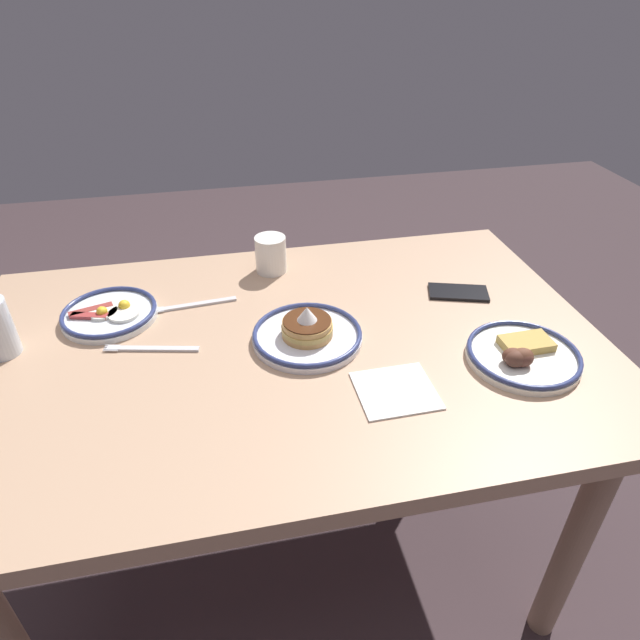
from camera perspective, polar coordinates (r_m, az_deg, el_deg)
The scene contains 10 objects.
ground_plane at distance 1.75m, azimuth -2.51°, elevation -22.54°, with size 6.00×6.00×0.00m, color #3F3033.
dining_table at distance 1.26m, azimuth -3.25°, elevation -5.76°, with size 1.38×0.90×0.75m.
plate_near_main at distance 1.20m, azimuth -1.37°, elevation -1.22°, with size 0.24×0.24×0.09m.
plate_center_pancakes at distance 1.36m, azimuth -21.01°, elevation 0.65°, with size 0.22×0.22×0.04m.
plate_far_companion at distance 1.21m, azimuth 20.30°, elevation -3.40°, with size 0.23×0.23×0.05m.
coffee_mug at distance 1.45m, azimuth -5.14°, elevation 6.91°, with size 0.08×0.11×0.10m.
cell_phone at distance 1.41m, azimuth 14.16°, elevation 2.80°, with size 0.14×0.07×0.01m, color black.
paper_napkin at distance 1.08m, azimuth 7.86°, elevation -7.27°, with size 0.15×0.14×0.00m, color white.
fork_near at distance 1.23m, azimuth -17.16°, elevation -2.87°, with size 0.20×0.06×0.01m.
fork_far at distance 1.35m, azimuth -13.02°, elevation 1.54°, with size 0.20×0.04×0.01m.
Camera 1 is at (0.13, 0.96, 1.47)m, focal length 30.82 mm.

